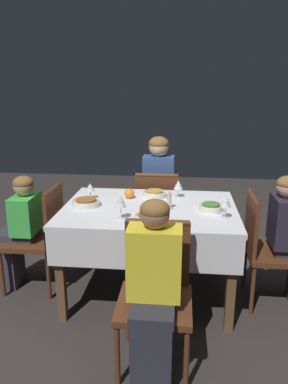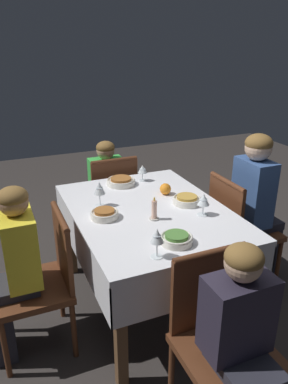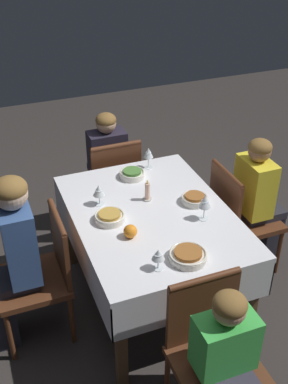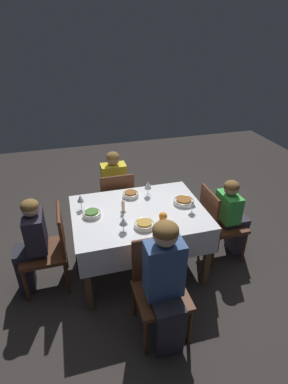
# 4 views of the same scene
# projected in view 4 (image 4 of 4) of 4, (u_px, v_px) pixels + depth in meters

# --- Properties ---
(ground_plane) EXTENTS (8.00, 8.00, 0.00)m
(ground_plane) POSITION_uv_depth(u_px,v_px,m) (139.00, 267.00, 3.37)
(ground_plane) COLOR #332D2B
(dining_table) EXTENTS (1.32, 0.98, 0.75)m
(dining_table) POSITION_uv_depth(u_px,v_px,m) (139.00, 219.00, 3.05)
(dining_table) COLOR silver
(dining_table) RESTS_ON ground_plane
(chair_south) EXTENTS (0.44, 0.44, 0.87)m
(chair_south) POSITION_uv_depth(u_px,v_px,m) (159.00, 283.00, 2.52)
(chair_south) COLOR #562D19
(chair_south) RESTS_ON ground_plane
(chair_north) EXTENTS (0.44, 0.44, 0.87)m
(chair_north) POSITION_uv_depth(u_px,v_px,m) (116.00, 199.00, 3.72)
(chair_north) COLOR #562D19
(chair_north) RESTS_ON ground_plane
(chair_west) EXTENTS (0.44, 0.44, 0.87)m
(chair_west) POSITION_uv_depth(u_px,v_px,m) (50.00, 246.00, 2.94)
(chair_west) COLOR #562D19
(chair_west) RESTS_ON ground_plane
(chair_east) EXTENTS (0.44, 0.44, 0.87)m
(chair_east) POSITION_uv_depth(u_px,v_px,m) (218.00, 221.00, 3.32)
(chair_east) COLOR #562D19
(chair_east) RESTS_ON ground_plane
(person_adult_denim) EXTENTS (0.30, 0.34, 1.17)m
(person_adult_denim) POSITION_uv_depth(u_px,v_px,m) (166.00, 280.00, 2.30)
(person_adult_denim) COLOR #282833
(person_adult_denim) RESTS_ON ground_plane
(person_child_yellow) EXTENTS (0.30, 0.33, 1.07)m
(person_child_yellow) POSITION_uv_depth(u_px,v_px,m) (114.00, 186.00, 3.81)
(person_child_yellow) COLOR #282833
(person_child_yellow) RESTS_ON ground_plane
(person_child_dark) EXTENTS (0.33, 0.30, 1.02)m
(person_child_dark) POSITION_uv_depth(u_px,v_px,m) (31.00, 242.00, 2.87)
(person_child_dark) COLOR #282833
(person_child_dark) RESTS_ON ground_plane
(person_child_green) EXTENTS (0.33, 0.30, 0.96)m
(person_child_green) POSITION_uv_depth(u_px,v_px,m) (232.00, 215.00, 3.34)
(person_child_green) COLOR #383342
(person_child_green) RESTS_ON ground_plane
(bowl_south) EXTENTS (0.19, 0.19, 0.06)m
(bowl_south) POSITION_uv_depth(u_px,v_px,m) (144.00, 224.00, 2.76)
(bowl_south) COLOR silver
(bowl_south) RESTS_ON dining_table
(wine_glass_south) EXTENTS (0.08, 0.08, 0.15)m
(wine_glass_south) POSITION_uv_depth(u_px,v_px,m) (123.00, 221.00, 2.67)
(wine_glass_south) COLOR white
(wine_glass_south) RESTS_ON dining_table
(bowl_north) EXTENTS (0.17, 0.17, 0.06)m
(bowl_north) POSITION_uv_depth(u_px,v_px,m) (131.00, 194.00, 3.24)
(bowl_north) COLOR silver
(bowl_north) RESTS_ON dining_table
(wine_glass_north) EXTENTS (0.08, 0.08, 0.17)m
(wine_glass_north) POSITION_uv_depth(u_px,v_px,m) (148.00, 185.00, 3.22)
(wine_glass_north) COLOR white
(wine_glass_north) RESTS_ON dining_table
(bowl_west) EXTENTS (0.18, 0.18, 0.06)m
(bowl_west) POSITION_uv_depth(u_px,v_px,m) (92.00, 214.00, 2.91)
(bowl_west) COLOR silver
(bowl_west) RESTS_ON dining_table
(wine_glass_west) EXTENTS (0.07, 0.07, 0.16)m
(wine_glass_west) POSITION_uv_depth(u_px,v_px,m) (80.00, 199.00, 2.98)
(wine_glass_west) COLOR white
(wine_glass_west) RESTS_ON dining_table
(bowl_east) EXTENTS (0.22, 0.22, 0.06)m
(bowl_east) POSITION_uv_depth(u_px,v_px,m) (184.00, 201.00, 3.12)
(bowl_east) COLOR silver
(bowl_east) RESTS_ON dining_table
(wine_glass_east) EXTENTS (0.07, 0.07, 0.13)m
(wine_glass_east) POSITION_uv_depth(u_px,v_px,m) (192.00, 205.00, 2.93)
(wine_glass_east) COLOR white
(wine_glass_east) RESTS_ON dining_table
(candle_centerpiece) EXTENTS (0.06, 0.06, 0.15)m
(candle_centerpiece) POSITION_uv_depth(u_px,v_px,m) (123.00, 207.00, 2.97)
(candle_centerpiece) COLOR beige
(candle_centerpiece) RESTS_ON dining_table
(orange_fruit) EXTENTS (0.08, 0.08, 0.08)m
(orange_fruit) POSITION_uv_depth(u_px,v_px,m) (163.00, 216.00, 2.85)
(orange_fruit) COLOR orange
(orange_fruit) RESTS_ON dining_table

